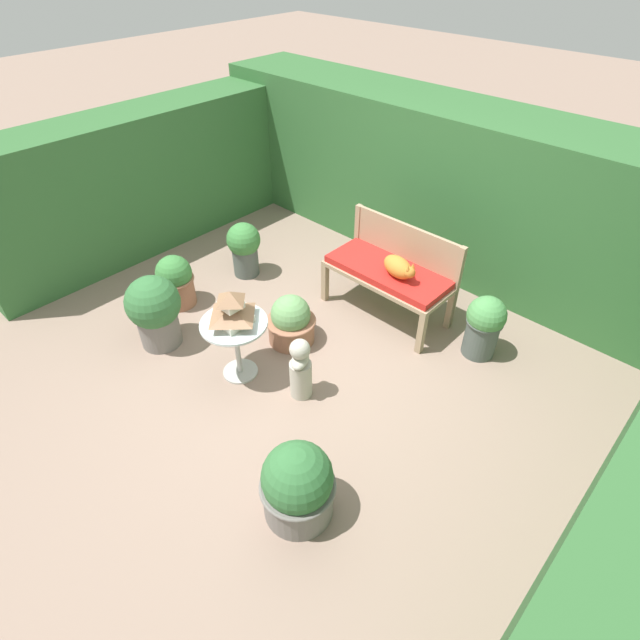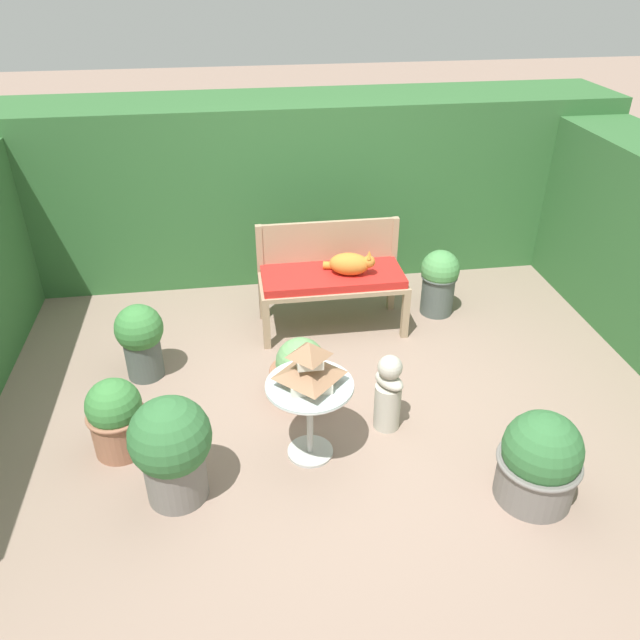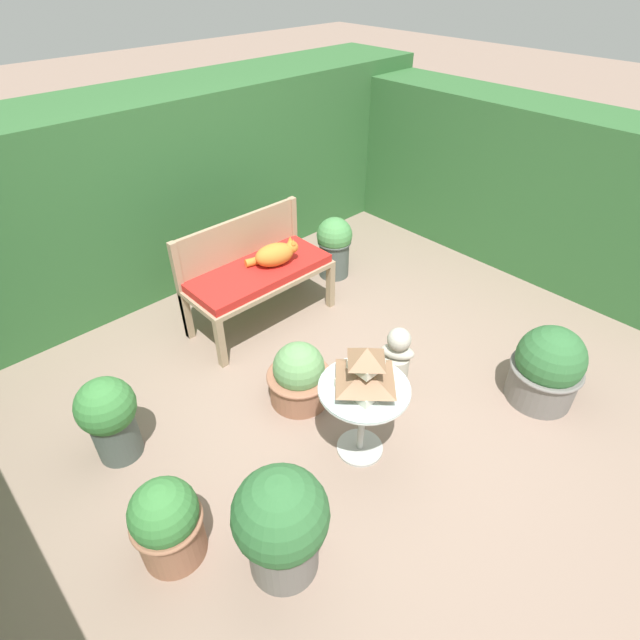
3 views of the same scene
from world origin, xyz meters
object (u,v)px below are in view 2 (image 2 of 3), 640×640
Objects in this scene: pagoda_birdhouse at (309,367)px; potted_plant_bench_right at (172,448)px; patio_table at (310,400)px; potted_plant_path_edge at (301,372)px; cat at (350,264)px; potted_plant_bench_left at (116,417)px; garden_bench at (332,281)px; garden_bust at (388,393)px; potted_plant_table_far at (439,280)px; potted_plant_table_near at (540,460)px; potted_plant_hedge_corner at (141,338)px.

pagoda_birdhouse is 0.96m from potted_plant_bench_right.
potted_plant_path_edge is at bearing 88.63° from patio_table.
cat reaches higher than potted_plant_bench_left.
cat is 0.75× the size of potted_plant_bench_left.
garden_bench is 3.59× the size of pagoda_birdhouse.
patio_table is 0.63m from garden_bust.
garden_bust is at bearing 18.79° from patio_table.
garden_bench is 2.98× the size of cat.
potted_plant_table_far reaches higher than patio_table.
potted_plant_table_near is 1.25× the size of potted_plant_path_edge.
potted_plant_table_far is (0.84, 1.50, 0.04)m from garden_bust.
garden_bench is 2.23m from potted_plant_bench_right.
pagoda_birdhouse is 0.74m from garden_bust.
potted_plant_table_far is 2.67m from potted_plant_hedge_corner.
potted_plant_path_edge is at bearing -112.61° from garden_bench.
potted_plant_bench_right is 1.16× the size of potted_plant_hedge_corner.
potted_plant_hedge_corner is (-0.31, 1.32, -0.04)m from potted_plant_bench_right.
potted_plant_bench_right is 1.46× the size of potted_plant_path_edge.
pagoda_birdhouse reaches higher than potted_plant_table_near.
garden_bust is at bearing -26.69° from potted_plant_hedge_corner.
garden_bench is at bearing 177.38° from cat.
garden_bench is 1.65m from pagoda_birdhouse.
pagoda_birdhouse is 2.24m from potted_plant_table_far.
potted_plant_table_far is at bearing 50.11° from patio_table.
cat is at bearing 70.12° from patio_table.
cat reaches higher than garden_bust.
pagoda_birdhouse reaches higher than patio_table.
potted_plant_bench_right is at bearing 171.29° from potted_plant_table_near.
potted_plant_bench_right is 2.22m from potted_plant_table_near.
potted_plant_bench_left is 0.63m from potted_plant_bench_right.
cat is 0.68× the size of potted_plant_hedge_corner.
pagoda_birdhouse is 0.56× the size of potted_plant_table_near.
garden_bust is at bearing 17.00° from potted_plant_bench_right.
pagoda_birdhouse is at bearing -95.51° from cat.
potted_plant_bench_right is (-1.28, -1.82, -0.08)m from garden_bench.
potted_plant_hedge_corner is (0.09, 0.85, 0.07)m from potted_plant_bench_left.
garden_bench is 1.67m from potted_plant_hedge_corner.
potted_plant_bench_right is at bearing -125.04° from garden_bench.
potted_plant_table_far is 2.28m from potted_plant_table_near.
cat is at bearing 35.58° from potted_plant_bench_left.
potted_plant_bench_left is at bearing -120.75° from garden_bust.
potted_plant_bench_left is (-1.27, 0.23, -0.44)m from pagoda_birdhouse.
patio_table is 1.04× the size of potted_plant_bench_left.
garden_bust is (0.58, 0.20, -0.43)m from pagoda_birdhouse.
potted_plant_table_near is at bearing -92.33° from potted_plant_table_far.
potted_plant_table_near is (2.19, -0.34, -0.09)m from potted_plant_bench_right.
garden_bench is 1.02m from potted_plant_table_far.
potted_plant_table_near is at bearing -23.69° from patio_table.
pagoda_birdhouse is at bearing -100.97° from garden_bust.
potted_plant_table_far is at bearing 37.23° from potted_plant_path_edge.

